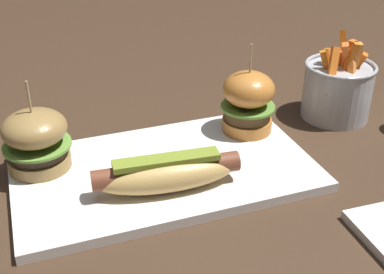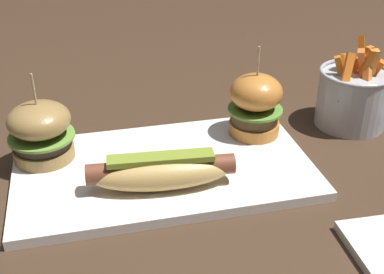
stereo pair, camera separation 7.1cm
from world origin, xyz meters
name	(u,v)px [view 2 (the right image)]	position (x,y,z in m)	size (l,w,h in m)	color
ground_plane	(164,173)	(0.00, 0.00, 0.00)	(3.00, 3.00, 0.00)	#422D1E
platter_main	(164,169)	(0.00, 0.00, 0.01)	(0.42, 0.24, 0.01)	white
hot_dog	(161,171)	(-0.01, -0.05, 0.04)	(0.20, 0.07, 0.05)	tan
slider_left	(41,131)	(-0.16, 0.06, 0.06)	(0.09, 0.09, 0.13)	#A07B44
slider_right	(255,104)	(0.16, 0.06, 0.06)	(0.09, 0.09, 0.14)	orange
fries_bucket	(353,96)	(0.33, 0.08, 0.05)	(0.12, 0.12, 0.14)	#B7BABF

